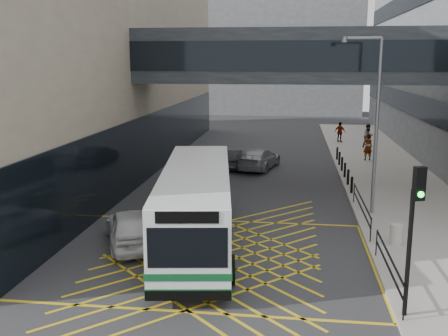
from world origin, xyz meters
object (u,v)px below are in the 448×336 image
at_px(pedestrian_a, 368,147).
at_px(pedestrian_b, 368,136).
at_px(car_silver, 259,158).
at_px(bus, 197,204).
at_px(street_lamp, 373,115).
at_px(car_white, 131,227).
at_px(car_dark, 232,158).
at_px(litter_bin, 396,234).
at_px(traffic_light, 414,221).
at_px(pedestrian_c, 340,132).

bearing_deg(pedestrian_a, pedestrian_b, -115.19).
height_order(car_silver, pedestrian_b, pedestrian_b).
bearing_deg(bus, street_lamp, 26.94).
height_order(car_white, car_silver, car_white).
xyz_separation_m(car_dark, litter_bin, (8.18, -14.91, -0.08)).
xyz_separation_m(traffic_light, pedestrian_b, (2.93, 30.10, -1.87)).
bearing_deg(traffic_light, litter_bin, 62.30).
height_order(car_dark, pedestrian_c, pedestrian_c).
xyz_separation_m(street_lamp, pedestrian_a, (1.79, 13.73, -3.71)).
distance_m(car_silver, street_lamp, 12.59).
bearing_deg(litter_bin, traffic_light, -97.50).
bearing_deg(traffic_light, car_dark, 89.14).
height_order(car_white, street_lamp, street_lamp).
xyz_separation_m(litter_bin, pedestrian_c, (0.06, 26.78, 0.47)).
relative_size(bus, pedestrian_c, 6.49).
bearing_deg(litter_bin, car_silver, 113.24).
height_order(car_silver, pedestrian_a, pedestrian_a).
bearing_deg(pedestrian_c, bus, 101.08).
xyz_separation_m(litter_bin, pedestrian_a, (1.31, 18.17, 0.53)).
relative_size(pedestrian_a, pedestrian_b, 0.98).
bearing_deg(car_dark, pedestrian_a, -166.97).
distance_m(car_silver, traffic_light, 21.76).
bearing_deg(bus, pedestrian_c, 66.13).
bearing_deg(car_silver, traffic_light, 118.14).
xyz_separation_m(car_white, car_dark, (2.23, 15.95, -0.11)).
relative_size(car_white, pedestrian_b, 2.51).
xyz_separation_m(bus, street_lamp, (7.34, 5.10, 3.12)).
bearing_deg(pedestrian_c, litter_bin, 116.98).
bearing_deg(bus, litter_bin, -3.03).
bearing_deg(car_silver, pedestrian_c, -104.92).
relative_size(car_dark, traffic_light, 0.96).
bearing_deg(car_silver, pedestrian_b, -119.48).
xyz_separation_m(car_silver, pedestrian_c, (6.42, 11.97, 0.29)).
bearing_deg(bus, pedestrian_a, 56.29).
distance_m(car_dark, pedestrian_b, 13.74).
bearing_deg(pedestrian_a, car_white, 41.40).
relative_size(car_dark, street_lamp, 0.51).
height_order(litter_bin, pedestrian_a, pedestrian_a).
bearing_deg(street_lamp, bus, -137.88).
relative_size(traffic_light, pedestrian_c, 2.46).
bearing_deg(car_dark, pedestrian_c, -130.73).
xyz_separation_m(car_dark, car_silver, (1.83, -0.10, 0.10)).
xyz_separation_m(car_silver, litter_bin, (6.36, -14.81, -0.18)).
height_order(bus, traffic_light, traffic_light).
xyz_separation_m(bus, traffic_light, (7.01, -5.46, 1.30)).
bearing_deg(litter_bin, street_lamp, 96.14).
height_order(street_lamp, pedestrian_c, street_lamp).
distance_m(car_white, pedestrian_b, 27.99).
bearing_deg(car_white, pedestrian_b, -139.57).
bearing_deg(pedestrian_c, car_dark, 82.34).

